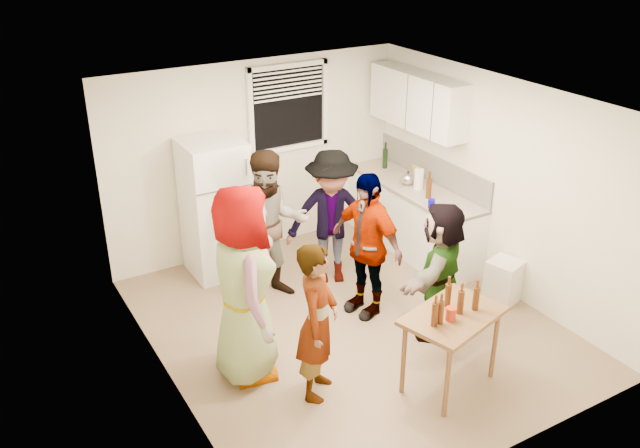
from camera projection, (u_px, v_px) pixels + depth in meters
room at (350, 325)px, 7.42m from camera, size 4.00×4.50×2.50m
window at (289, 108)px, 8.57m from camera, size 1.12×0.10×1.06m
refrigerator at (215, 208)px, 8.18m from camera, size 0.70×0.70×1.70m
counter_lower at (412, 219)px, 8.91m from camera, size 0.60×2.20×0.86m
countertop at (414, 187)px, 8.72m from camera, size 0.64×2.22×0.04m
backsplash at (433, 169)px, 8.77m from camera, size 0.03×2.20×0.36m
upper_cabinets at (418, 101)px, 8.48m from camera, size 0.34×1.60×0.70m
kettle at (408, 184)px, 8.75m from camera, size 0.28×0.25×0.20m
paper_towel at (418, 189)px, 8.62m from camera, size 0.12×0.12×0.26m
wine_bottle at (385, 168)px, 9.30m from camera, size 0.07×0.07×0.27m
beer_bottle_counter at (428, 198)px, 8.35m from camera, size 0.07×0.07×0.25m
blue_cup at (431, 208)px, 8.07m from camera, size 0.08×0.08×0.11m
picture_frame at (418, 172)px, 8.95m from camera, size 0.02×0.18×0.15m
trash_bin at (503, 281)px, 7.78m from camera, size 0.43×0.43×0.51m
serving_table at (447, 384)px, 6.51m from camera, size 1.07×0.86×0.79m
beer_bottle_table at (440, 323)px, 6.03m from camera, size 0.06×0.06×0.23m
red_cup at (450, 320)px, 6.08m from camera, size 0.09×0.09×0.13m
guest_grey at (248, 371)px, 6.68m from camera, size 2.12×1.36×0.62m
guest_stripe at (318, 390)px, 6.42m from camera, size 1.52×1.47×0.37m
guest_back_left at (274, 295)px, 7.99m from camera, size 1.23×1.93×0.68m
guest_back_right at (331, 279)px, 8.33m from camera, size 1.67×1.96×0.62m
guest_black at (364, 310)px, 7.70m from camera, size 1.84×1.33×0.41m
guest_orange at (435, 330)px, 7.33m from camera, size 2.00×2.03×0.44m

